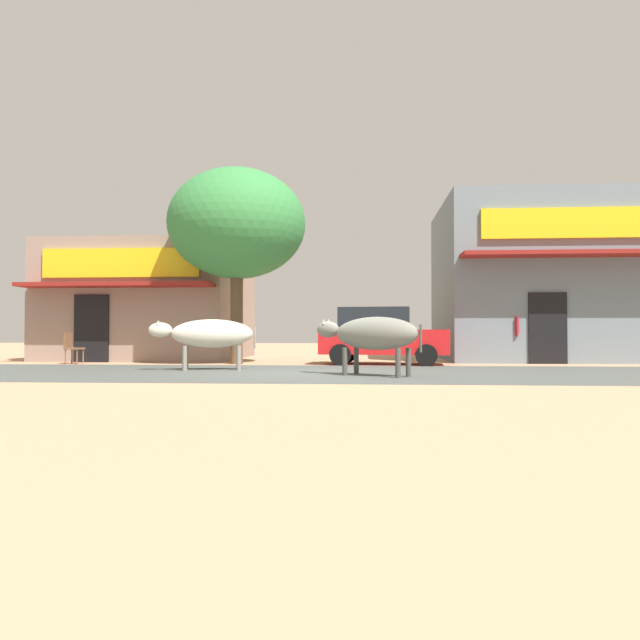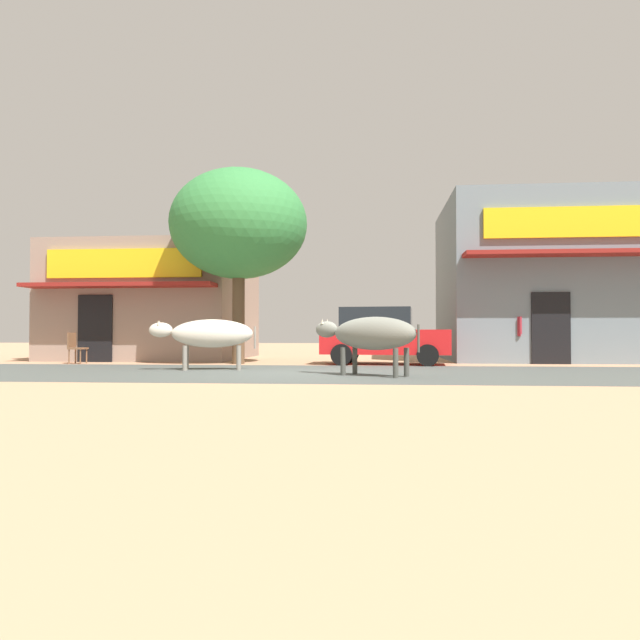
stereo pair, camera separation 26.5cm
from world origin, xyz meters
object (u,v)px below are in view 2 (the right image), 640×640
Objects in this scene: parked_hatchback_car at (383,335)px; cow_near_brown at (209,334)px; pedestrian_by_shop at (518,332)px; roadside_tree at (239,225)px; cow_far_dark at (372,334)px; cafe_chair_near_tree at (76,346)px.

cow_near_brown is (-4.29, -3.00, 0.04)m from parked_hatchback_car.
parked_hatchback_car is 4.07m from pedestrian_by_shop.
parked_hatchback_car is at bearing -169.03° from pedestrian_by_shop.
pedestrian_by_shop reaches higher than cow_near_brown.
roadside_tree is 6.87m from cow_far_dark.
pedestrian_by_shop is at bearing 51.79° from cow_far_dark.
cow_near_brown is at bearing -144.98° from parked_hatchback_car.
parked_hatchback_car is 9.07m from cafe_chair_near_tree.
cow_near_brown is 2.77× the size of cafe_chair_near_tree.
cow_near_brown is at bearing -28.49° from cafe_chair_near_tree.
parked_hatchback_car is at bearing 2.64° from cafe_chair_near_tree.
cafe_chair_near_tree is (-8.74, 4.29, -0.37)m from cow_far_dark.
pedestrian_by_shop is at bearing 5.88° from roadside_tree.
parked_hatchback_car is at bearing 86.10° from cow_far_dark.
cow_far_dark is 6.97m from pedestrian_by_shop.
parked_hatchback_car reaches higher than cafe_chair_near_tree.
parked_hatchback_car is at bearing 1.00° from roadside_tree.
cafe_chair_near_tree is (-4.77, 2.59, -0.37)m from cow_near_brown.
pedestrian_by_shop is at bearing 5.21° from cafe_chair_near_tree.
cafe_chair_near_tree is at bearing -177.36° from parked_hatchback_car.
roadside_tree is at bearing 89.03° from cow_near_brown.
roadside_tree is 4.36m from cow_near_brown.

